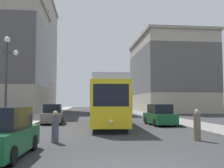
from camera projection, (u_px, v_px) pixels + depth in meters
ground_plane at (142, 168)px, 7.98m from camera, size 200.00×200.00×0.00m
sidewalk_left at (51, 113)px, 46.89m from camera, size 3.25×120.00×0.15m
sidewalk_right at (136, 113)px, 48.47m from camera, size 3.25×120.00×0.15m
streetcar at (107, 101)px, 22.58m from camera, size 3.20×13.10×3.89m
transit_bus at (117, 102)px, 41.66m from camera, size 2.89×12.09×3.45m
parked_car_left_near at (2, 134)px, 9.62m from camera, size 2.08×4.42×1.82m
parked_car_left_mid at (53, 114)px, 24.88m from camera, size 2.06×4.83×1.82m
parked_car_right_far at (160, 115)px, 22.99m from camera, size 2.02×4.44×1.82m
pedestrian_crossing_near at (55, 128)px, 13.05m from camera, size 0.35×0.35×1.58m
pedestrian_crossing_far at (197, 126)px, 13.75m from camera, size 0.37×0.37×1.63m
lamp_post_left_near at (6, 70)px, 16.51m from camera, size 1.41×0.36×6.01m
building_left_corner at (24, 55)px, 61.33m from camera, size 14.00×17.21×25.20m
building_left_midblock at (5, 57)px, 46.95m from camera, size 13.87×15.35×19.58m
building_right_corner at (169, 74)px, 55.25m from camera, size 13.57×20.60×15.31m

